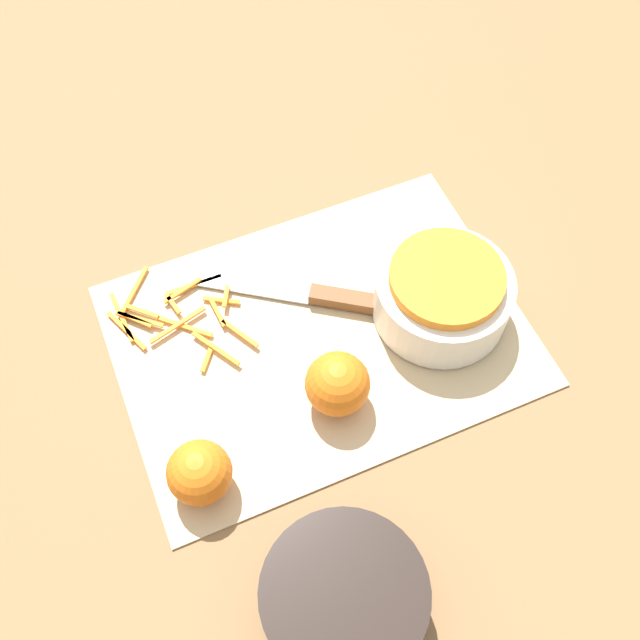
% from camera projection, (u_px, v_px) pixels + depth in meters
% --- Properties ---
extents(ground_plane, '(4.00, 4.00, 0.00)m').
position_uv_depth(ground_plane, '(320.00, 336.00, 0.86)').
color(ground_plane, olive).
extents(cutting_board, '(0.46, 0.33, 0.01)m').
position_uv_depth(cutting_board, '(320.00, 335.00, 0.86)').
color(cutting_board, '#CCB284').
rests_on(cutting_board, ground_plane).
extents(bowl_speckled, '(0.16, 0.16, 0.08)m').
position_uv_depth(bowl_speckled, '(443.00, 294.00, 0.84)').
color(bowl_speckled, silver).
rests_on(bowl_speckled, cutting_board).
extents(bowl_dark, '(0.15, 0.15, 0.07)m').
position_uv_depth(bowl_dark, '(344.00, 600.00, 0.68)').
color(bowl_dark, black).
rests_on(bowl_dark, ground_plane).
extents(knife, '(0.21, 0.16, 0.02)m').
position_uv_depth(knife, '(325.00, 297.00, 0.88)').
color(knife, brown).
rests_on(knife, cutting_board).
extents(orange_left, '(0.07, 0.07, 0.07)m').
position_uv_depth(orange_left, '(337.00, 384.00, 0.79)').
color(orange_left, orange).
rests_on(orange_left, cutting_board).
extents(orange_right, '(0.07, 0.07, 0.07)m').
position_uv_depth(orange_right, '(199.00, 473.00, 0.74)').
color(orange_right, orange).
rests_on(orange_right, cutting_board).
extents(peel_pile, '(0.15, 0.17, 0.01)m').
position_uv_depth(peel_pile, '(175.00, 316.00, 0.87)').
color(peel_pile, orange).
rests_on(peel_pile, cutting_board).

